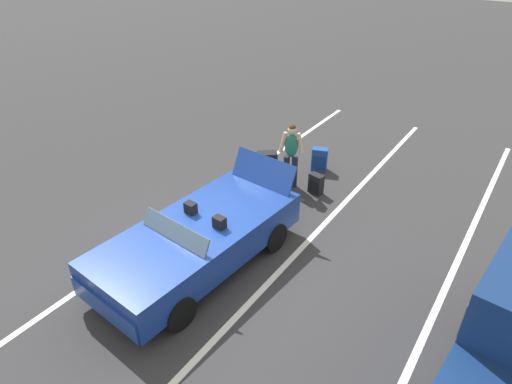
% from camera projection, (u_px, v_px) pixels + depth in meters
% --- Properties ---
extents(ground_plane, '(80.00, 80.00, 0.00)m').
position_uv_depth(ground_plane, '(201.00, 264.00, 8.39)').
color(ground_plane, '#333335').
extents(lot_line_near, '(18.00, 0.12, 0.01)m').
position_uv_depth(lot_line_near, '(152.00, 240.00, 9.04)').
color(lot_line_near, silver).
rests_on(lot_line_near, ground_plane).
extents(lot_line_mid, '(18.00, 0.12, 0.01)m').
position_uv_depth(lot_line_mid, '(259.00, 293.00, 7.73)').
color(lot_line_mid, silver).
rests_on(lot_line_mid, ground_plane).
extents(lot_line_far, '(18.00, 0.12, 0.01)m').
position_uv_depth(lot_line_far, '(409.00, 369.00, 6.42)').
color(lot_line_far, silver).
rests_on(lot_line_far, ground_plane).
extents(convertible_car, '(4.29, 2.06, 1.52)m').
position_uv_depth(convertible_car, '(191.00, 245.00, 7.94)').
color(convertible_car, navy).
rests_on(convertible_car, ground_plane).
extents(suitcase_large_black, '(0.52, 0.55, 0.74)m').
position_uv_depth(suitcase_large_black, '(267.00, 166.00, 11.04)').
color(suitcase_large_black, black).
rests_on(suitcase_large_black, ground_plane).
extents(suitcase_medium_bright, '(0.37, 0.46, 0.62)m').
position_uv_depth(suitcase_medium_bright, '(319.00, 159.00, 11.46)').
color(suitcase_medium_bright, '#1E479E').
rests_on(suitcase_medium_bright, ground_plane).
extents(suitcase_small_carryon, '(0.27, 0.37, 0.50)m').
position_uv_depth(suitcase_small_carryon, '(316.00, 184.00, 10.50)').
color(suitcase_small_carryon, black).
rests_on(suitcase_small_carryon, ground_plane).
extents(traveler_person, '(0.33, 0.59, 1.65)m').
position_uv_depth(traveler_person, '(291.00, 153.00, 10.41)').
color(traveler_person, '#1E2338').
rests_on(traveler_person, ground_plane).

